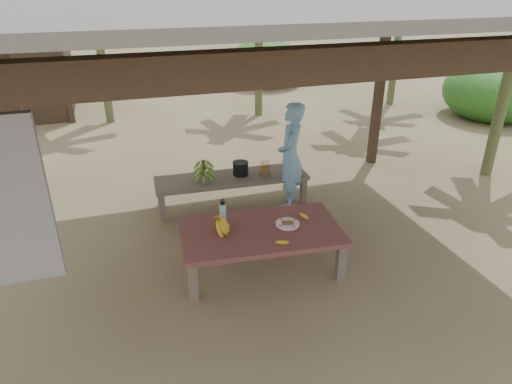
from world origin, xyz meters
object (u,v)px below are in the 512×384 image
object	(u,v)px
cooking_pot	(241,169)
work_table	(261,234)
plate	(287,224)
bench	(232,180)
ripe_banana_bunch	(216,224)
water_flask	(223,211)
woman	(290,156)

from	to	relation	value
cooking_pot	work_table	bearing A→B (deg)	-97.94
plate	work_table	bearing A→B (deg)	178.93
bench	cooking_pot	world-z (taller)	cooking_pot
work_table	ripe_banana_bunch	world-z (taller)	ripe_banana_bunch
work_table	plate	distance (m)	0.33
plate	water_flask	xyz separation A→B (m)	(-0.68, 0.34, 0.10)
woman	cooking_pot	bearing A→B (deg)	-84.01
water_flask	woman	xyz separation A→B (m)	(1.24, 1.04, 0.15)
bench	woman	world-z (taller)	woman
bench	water_flask	distance (m)	1.40
plate	water_flask	world-z (taller)	water_flask
ripe_banana_bunch	water_flask	world-z (taller)	water_flask
plate	woman	distance (m)	1.51
work_table	cooking_pot	distance (m)	1.69
bench	cooking_pot	size ratio (longest dim) A/B	10.02
water_flask	woman	bearing A→B (deg)	40.03
bench	cooking_pot	bearing A→B (deg)	15.77
bench	ripe_banana_bunch	size ratio (longest dim) A/B	7.36
bench	woman	bearing A→B (deg)	-15.44
ripe_banana_bunch	cooking_pot	size ratio (longest dim) A/B	1.36
work_table	plate	world-z (taller)	plate
cooking_pot	ripe_banana_bunch	bearing A→B (deg)	-115.06
bench	woman	distance (m)	0.92
bench	ripe_banana_bunch	bearing A→B (deg)	-108.34
work_table	woman	bearing A→B (deg)	62.25
cooking_pot	woman	world-z (taller)	woman
ripe_banana_bunch	water_flask	size ratio (longest dim) A/B	1.06
bench	water_flask	world-z (taller)	water_flask
ripe_banana_bunch	plate	bearing A→B (deg)	-8.25
woman	water_flask	bearing A→B (deg)	-19.77
bench	cooking_pot	xyz separation A→B (m)	(0.14, 0.03, 0.15)
work_table	woman	xyz separation A→B (m)	(0.89, 1.37, 0.34)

